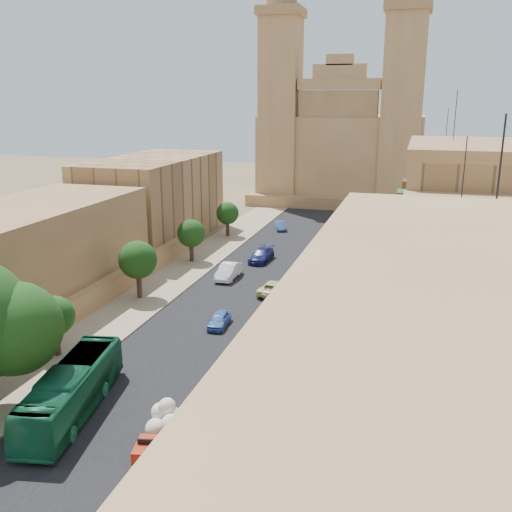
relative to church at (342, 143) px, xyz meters
The scene contains 30 objects.
ground 79.19m from the church, 90.00° to the right, with size 260.00×260.00×0.00m, color brown.
road_surface 49.54m from the church, 90.00° to the right, with size 14.00×140.00×0.01m, color black.
sidewalk_east 50.44m from the church, 78.94° to the right, with size 5.00×140.00×0.01m, color #937D60.
sidewalk_west 50.44m from the church, 101.06° to the right, with size 5.00×140.00×0.01m, color #937D60.
kerb_east 50.02m from the church, 81.81° to the right, with size 0.25×140.00×0.12m, color #937D60.
kerb_west 50.02m from the church, 98.19° to the right, with size 0.25×140.00×0.12m, color #937D60.
townhouse_b 69.58m from the church, 76.73° to the right, with size 9.00×14.00×14.90m.
townhouse_c 56.00m from the church, 73.43° to the right, with size 9.00×14.00×17.40m.
townhouse_d 42.84m from the church, 68.07° to the right, with size 9.00×14.00×15.90m.
west_wall 60.55m from the church, 102.04° to the right, with size 1.00×40.00×1.80m, color #9D7547.
west_building_low 63.45m from the church, 106.54° to the right, with size 10.00×28.00×8.40m, color olive.
west_building_mid 39.27m from the church, 117.48° to the right, with size 10.00×22.00×10.00m, color #A77C4C.
church is the anchor object (origin of this frame).
street_tree_a 67.69m from the church, 98.54° to the right, with size 2.72×2.72×4.18m.
street_tree_b 55.86m from the church, 100.38° to the right, with size 3.31×3.31×5.09m.
street_tree_c 44.25m from the church, 103.21° to the right, with size 2.95×2.95×4.54m.
street_tree_d 32.88m from the church, 108.09° to the right, with size 2.82×2.82×4.34m.
red_truck 76.41m from the church, 88.32° to the right, with size 3.09×5.74×3.19m.
olive_pickup 59.51m from the church, 83.66° to the right, with size 2.41×4.74×1.90m.
bus_green_north 73.44m from the church, 93.71° to the right, with size 2.35×10.06×2.80m, color #135D3A.
bus_red_east 64.82m from the church, 84.20° to the right, with size 2.28×9.76×2.72m, color #C31000.
bus_cream_east 48.56m from the church, 82.58° to the right, with size 2.42×10.35×2.88m, color #FFDDB1.
car_blue_a 59.57m from the church, 91.09° to the right, with size 1.28×3.19×1.09m, color #4273C4.
car_white_a 48.29m from the church, 95.21° to the right, with size 1.52×4.37×1.44m, color white.
car_cream 51.26m from the church, 88.86° to the right, with size 1.93×4.18×1.16m, color beige.
car_dkblue 41.65m from the church, 94.00° to the right, with size 1.85×4.56×1.32m, color navy.
car_white_b 35.82m from the church, 84.92° to the right, with size 1.60×3.97×1.35m, color silver.
car_blue_b 27.24m from the church, 99.96° to the right, with size 1.18×3.39×1.12m, color #335497.
pedestrian_a 72.81m from the church, 81.75° to the right, with size 0.56×0.37×1.53m, color #29282A.
pedestrian_c 62.68m from the church, 81.29° to the right, with size 1.14×0.47×1.94m, color #333335.
Camera 1 is at (12.71, -18.45, 16.83)m, focal length 40.00 mm.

